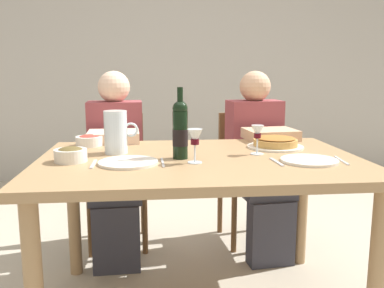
{
  "coord_description": "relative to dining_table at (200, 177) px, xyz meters",
  "views": [
    {
      "loc": [
        -0.24,
        -1.89,
        1.16
      ],
      "look_at": [
        -0.03,
        0.03,
        0.82
      ],
      "focal_mm": 38.92,
      "sensor_mm": 36.0,
      "label": 1
    }
  ],
  "objects": [
    {
      "name": "baked_tart",
      "position": [
        0.43,
        0.21,
        0.12
      ],
      "size": [
        0.29,
        0.29,
        0.06
      ],
      "color": "silver",
      "rests_on": "dining_table"
    },
    {
      "name": "diner_right",
      "position": [
        0.46,
        0.64,
        -0.05
      ],
      "size": [
        0.37,
        0.53,
        1.16
      ],
      "rotation": [
        0.0,
        0.0,
        3.24
      ],
      "color": "#8E3D42",
      "rests_on": "ground"
    },
    {
      "name": "diner_left",
      "position": [
        -0.45,
        0.65,
        -0.05
      ],
      "size": [
        0.35,
        0.51,
        1.16
      ],
      "rotation": [
        0.0,
        0.0,
        3.18
      ],
      "color": "#8E3D42",
      "rests_on": "ground"
    },
    {
      "name": "knife_right_setting",
      "position": [
        -0.18,
        -0.1,
        0.09
      ],
      "size": [
        0.01,
        0.18,
        0.0
      ],
      "primitive_type": "cube",
      "rotation": [
        0.0,
        0.0,
        1.59
      ],
      "color": "silver",
      "rests_on": "dining_table"
    },
    {
      "name": "dinner_plate_right_setting",
      "position": [
        -0.33,
        -0.1,
        0.1
      ],
      "size": [
        0.26,
        0.26,
        0.01
      ],
      "primitive_type": "cylinder",
      "color": "silver",
      "rests_on": "dining_table"
    },
    {
      "name": "back_wall",
      "position": [
        0.0,
        2.62,
        0.73
      ],
      "size": [
        8.0,
        0.1,
        2.8
      ],
      "primitive_type": "cube",
      "color": "#B2ADA3",
      "rests_on": "ground"
    },
    {
      "name": "chair_left",
      "position": [
        -0.45,
        0.89,
        -0.17
      ],
      "size": [
        0.42,
        0.42,
        0.87
      ],
      "rotation": [
        0.0,
        0.0,
        3.18
      ],
      "color": "brown",
      "rests_on": "ground"
    },
    {
      "name": "salad_bowl",
      "position": [
        -0.56,
        0.37,
        0.12
      ],
      "size": [
        0.15,
        0.15,
        0.06
      ],
      "color": "white",
      "rests_on": "dining_table"
    },
    {
      "name": "wine_bottle",
      "position": [
        -0.09,
        -0.01,
        0.23
      ],
      "size": [
        0.07,
        0.07,
        0.33
      ],
      "color": "black",
      "rests_on": "dining_table"
    },
    {
      "name": "dining_table",
      "position": [
        0.0,
        0.0,
        0.0
      ],
      "size": [
        1.5,
        1.0,
        0.76
      ],
      "color": "#9E7A51",
      "rests_on": "ground"
    },
    {
      "name": "water_pitcher",
      "position": [
        -0.4,
        0.15,
        0.19
      ],
      "size": [
        0.17,
        0.11,
        0.21
      ],
      "color": "silver",
      "rests_on": "dining_table"
    },
    {
      "name": "knife_left_setting",
      "position": [
        0.63,
        -0.14,
        0.09
      ],
      "size": [
        0.03,
        0.18,
        0.0
      ],
      "primitive_type": "cube",
      "rotation": [
        0.0,
        0.0,
        1.46
      ],
      "color": "silver",
      "rests_on": "dining_table"
    },
    {
      "name": "spoon_right_setting",
      "position": [
        -0.48,
        -0.1,
        0.09
      ],
      "size": [
        0.01,
        0.16,
        0.0
      ],
      "primitive_type": "cube",
      "rotation": [
        0.0,
        0.0,
        1.57
      ],
      "color": "silver",
      "rests_on": "dining_table"
    },
    {
      "name": "olive_bowl",
      "position": [
        -0.59,
        -0.03,
        0.13
      ],
      "size": [
        0.14,
        0.14,
        0.07
      ],
      "color": "silver",
      "rests_on": "dining_table"
    },
    {
      "name": "fork_left_setting",
      "position": [
        0.33,
        -0.14,
        0.09
      ],
      "size": [
        0.02,
        0.16,
        0.0
      ],
      "primitive_type": "cube",
      "rotation": [
        0.0,
        0.0,
        1.62
      ],
      "color": "silver",
      "rests_on": "dining_table"
    },
    {
      "name": "dinner_plate_left_setting",
      "position": [
        0.48,
        -0.14,
        0.1
      ],
      "size": [
        0.25,
        0.25,
        0.01
      ],
      "primitive_type": "cylinder",
      "color": "silver",
      "rests_on": "dining_table"
    },
    {
      "name": "wine_glass_right_diner",
      "position": [
        -0.04,
        -0.11,
        0.2
      ],
      "size": [
        0.07,
        0.07,
        0.15
      ],
      "color": "silver",
      "rests_on": "dining_table"
    },
    {
      "name": "wine_glass_left_diner",
      "position": [
        0.29,
        0.05,
        0.19
      ],
      "size": [
        0.06,
        0.06,
        0.14
      ],
      "color": "silver",
      "rests_on": "dining_table"
    },
    {
      "name": "chair_right",
      "position": [
        0.44,
        0.87,
        -0.17
      ],
      "size": [
        0.44,
        0.44,
        0.87
      ],
      "rotation": [
        0.0,
        0.0,
        3.24
      ],
      "color": "brown",
      "rests_on": "ground"
    }
  ]
}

